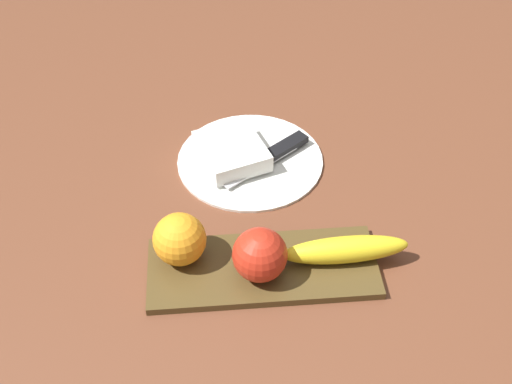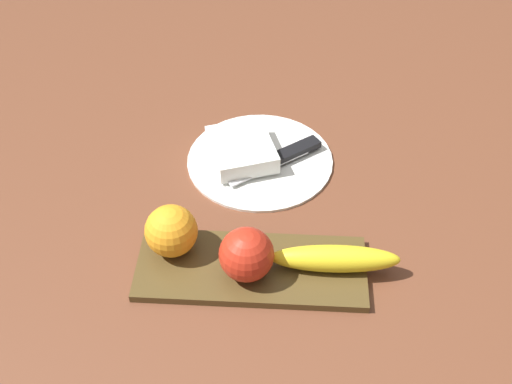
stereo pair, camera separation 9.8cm
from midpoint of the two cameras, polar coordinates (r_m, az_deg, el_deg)
The scene contains 8 objects.
ground_plane at distance 0.95m, azimuth -1.68°, elevation -5.51°, with size 2.40×2.40×0.00m, color brown.
fruit_tray at distance 0.92m, azimuth -2.43°, elevation -6.84°, with size 0.32×0.13×0.01m, color #4F3D1E.
apple at distance 0.88m, azimuth -2.84°, elevation -5.67°, with size 0.08×0.08×0.08m, color red.
banana at distance 0.91m, azimuth 4.79°, elevation -5.20°, with size 0.18×0.04×0.04m, color yellow.
orange_near_apple at distance 0.91m, azimuth -9.75°, elevation -4.25°, with size 0.07×0.07×0.07m, color orange.
dinner_plate at distance 1.09m, azimuth -3.08°, elevation 2.76°, with size 0.24×0.24×0.01m, color white.
folded_napkin at distance 1.07m, azimuth -4.74°, elevation 3.47°, with size 0.10×0.11×0.03m, color white.
knife at distance 1.08m, azimuth -0.66°, elevation 3.40°, with size 0.16×0.13×0.01m.
Camera 1 is at (0.07, 0.61, 0.72)m, focal length 45.83 mm.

